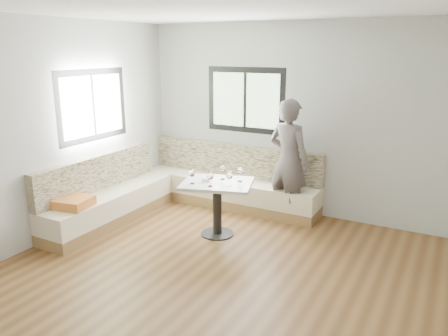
{
  "coord_description": "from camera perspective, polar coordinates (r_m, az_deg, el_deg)",
  "views": [
    {
      "loc": [
        2.03,
        -3.57,
        2.41
      ],
      "look_at": [
        -0.6,
        1.25,
        0.91
      ],
      "focal_mm": 35.0,
      "sensor_mm": 36.0,
      "label": 1
    }
  ],
  "objects": [
    {
      "name": "room",
      "position": [
        4.33,
        -1.4,
        1.94
      ],
      "size": [
        5.01,
        5.01,
        2.81
      ],
      "color": "brown",
      "rests_on": "ground"
    },
    {
      "name": "banquette",
      "position": [
        6.66,
        -5.99,
        -2.97
      ],
      "size": [
        2.9,
        2.8,
        0.95
      ],
      "color": "olive",
      "rests_on": "ground"
    },
    {
      "name": "table",
      "position": [
        5.74,
        -0.9,
        -3.61
      ],
      "size": [
        1.06,
        0.93,
        0.74
      ],
      "rotation": [
        0.0,
        0.0,
        0.3
      ],
      "color": "black",
      "rests_on": "ground"
    },
    {
      "name": "person",
      "position": [
        6.25,
        8.44,
        0.97
      ],
      "size": [
        0.73,
        0.58,
        1.76
      ],
      "primitive_type": "imported",
      "rotation": [
        0.0,
        0.0,
        2.88
      ],
      "color": "#534B4C",
      "rests_on": "ground"
    },
    {
      "name": "olive_ramekin",
      "position": [
        5.73,
        -2.38,
        -1.52
      ],
      "size": [
        0.1,
        0.1,
        0.04
      ],
      "color": "white",
      "rests_on": "table"
    },
    {
      "name": "wine_glass_a",
      "position": [
        5.6,
        -4.22,
        -0.72
      ],
      "size": [
        0.09,
        0.09,
        0.19
      ],
      "color": "white",
      "rests_on": "table"
    },
    {
      "name": "wine_glass_b",
      "position": [
        5.47,
        -1.79,
        -1.08
      ],
      "size": [
        0.09,
        0.09,
        0.19
      ],
      "color": "white",
      "rests_on": "table"
    },
    {
      "name": "wine_glass_c",
      "position": [
        5.48,
        0.72,
        -1.03
      ],
      "size": [
        0.09,
        0.09,
        0.19
      ],
      "color": "white",
      "rests_on": "table"
    },
    {
      "name": "wine_glass_d",
      "position": [
        5.76,
        -0.18,
        -0.21
      ],
      "size": [
        0.09,
        0.09,
        0.19
      ],
      "color": "white",
      "rests_on": "table"
    },
    {
      "name": "wine_glass_e",
      "position": [
        5.68,
        2.08,
        -0.46
      ],
      "size": [
        0.09,
        0.09,
        0.19
      ],
      "color": "white",
      "rests_on": "table"
    }
  ]
}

